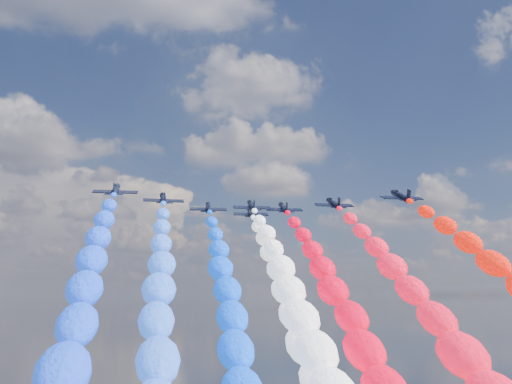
{
  "coord_description": "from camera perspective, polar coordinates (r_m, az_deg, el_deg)",
  "views": [
    {
      "loc": [
        -18.99,
        -123.01,
        83.72
      ],
      "look_at": [
        0.0,
        4.0,
        105.31
      ],
      "focal_mm": 43.31,
      "sensor_mm": 36.0,
      "label": 1
    }
  ],
  "objects": [
    {
      "name": "jet_0",
      "position": [
        118.88,
        -12.84,
        0.18
      ],
      "size": [
        8.29,
        11.24,
        6.2
      ],
      "primitive_type": null,
      "rotation": [
        0.36,
        0.0,
        -0.0
      ],
      "color": "black"
    },
    {
      "name": "trail_0",
      "position": [
        66.01,
        -17.16,
        -15.76
      ],
      "size": [
        6.79,
        101.95,
        57.86
      ],
      "primitive_type": null,
      "color": "blue"
    },
    {
      "name": "jet_1",
      "position": [
        127.85,
        -8.54,
        -0.62
      ],
      "size": [
        8.98,
        11.74,
        6.2
      ],
      "primitive_type": null,
      "rotation": [
        0.36,
        0.0,
        0.07
      ],
      "color": "black"
    },
    {
      "name": "trail_1",
      "position": [
        74.76,
        -9.02,
        -15.27
      ],
      "size": [
        6.79,
        101.95,
        57.86
      ],
      "primitive_type": null,
      "color": "blue"
    },
    {
      "name": "jet_2",
      "position": [
        139.48,
        -4.44,
        -1.44
      ],
      "size": [
        9.0,
        11.76,
        6.2
      ],
      "primitive_type": null,
      "rotation": [
        0.36,
        0.0,
        -0.07
      ],
      "color": "black"
    },
    {
      "name": "trail_2",
      "position": [
        86.67,
        -2.12,
        -14.57
      ],
      "size": [
        6.79,
        101.95,
        57.86
      ],
      "primitive_type": null,
      "color": "#063DE0"
    },
    {
      "name": "jet_3",
      "position": [
        136.45,
        -0.4,
        -1.29
      ],
      "size": [
        8.41,
        11.33,
        6.2
      ],
      "primitive_type": null,
      "rotation": [
        0.36,
        0.0,
        -0.01
      ],
      "color": "black"
    },
    {
      "name": "trail_3",
      "position": [
        84.25,
        4.74,
        -14.7
      ],
      "size": [
        6.79,
        101.95,
        57.86
      ],
      "primitive_type": null,
      "color": "white"
    },
    {
      "name": "jet_4",
      "position": [
        147.65,
        -0.5,
        -1.92
      ],
      "size": [
        8.74,
        11.57,
        6.2
      ],
      "primitive_type": null,
      "rotation": [
        0.36,
        0.0,
        -0.04
      ],
      "color": "black"
    },
    {
      "name": "trail_4",
      "position": [
        95.46,
        3.96,
        -14.09
      ],
      "size": [
        6.79,
        101.95,
        57.86
      ],
      "primitive_type": null,
      "color": "white"
    },
    {
      "name": "jet_5",
      "position": [
        139.89,
        2.56,
        -1.48
      ],
      "size": [
        8.46,
        11.37,
        6.2
      ],
      "primitive_type": null,
      "rotation": [
        0.36,
        0.0,
        -0.02
      ],
      "color": "black"
    },
    {
      "name": "trail_5",
      "position": [
        88.41,
        9.37,
        -14.36
      ],
      "size": [
        6.79,
        101.95,
        57.86
      ],
      "primitive_type": null,
      "color": "red"
    },
    {
      "name": "jet_6",
      "position": [
        134.0,
        7.18,
        -1.06
      ],
      "size": [
        8.41,
        11.33,
        6.2
      ],
      "primitive_type": null,
      "rotation": [
        0.36,
        0.0,
        0.01
      ],
      "color": "black"
    },
    {
      "name": "trail_6",
      "position": [
        84.08,
        17.45,
        -14.31
      ],
      "size": [
        6.79,
        101.95,
        57.86
      ],
      "primitive_type": null,
      "color": "red"
    },
    {
      "name": "jet_7",
      "position": [
        126.44,
        13.23,
        -0.38
      ],
      "size": [
        8.37,
        11.3,
        6.2
      ],
      "primitive_type": null,
      "rotation": [
        0.36,
        0.0,
        0.01
      ],
      "color": "black"
    }
  ]
}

